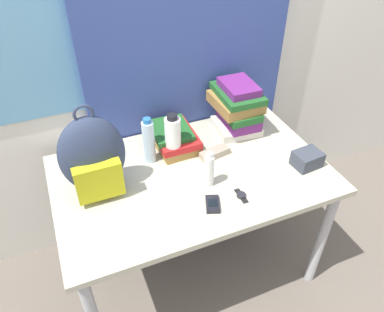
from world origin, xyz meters
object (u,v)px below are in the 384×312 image
at_px(book_stack_left, 173,137).
at_px(camera_pouch, 307,159).
at_px(water_bottle, 149,141).
at_px(sports_bottle, 173,139).
at_px(sunglasses_case, 215,153).
at_px(book_stack_center, 237,108).
at_px(sunscreen_bottle, 209,170).
at_px(cell_phone, 213,204).
at_px(wristwatch, 241,195).
at_px(backpack, 93,157).

height_order(book_stack_left, camera_pouch, book_stack_left).
distance_m(water_bottle, sports_bottle, 0.11).
relative_size(water_bottle, sunglasses_case, 1.52).
bearing_deg(camera_pouch, sunglasses_case, 148.18).
height_order(book_stack_center, sunscreen_bottle, book_stack_center).
relative_size(cell_phone, wristwatch, 1.23).
bearing_deg(sports_bottle, book_stack_center, 14.87).
distance_m(backpack, sunscreen_bottle, 0.50).
bearing_deg(sunscreen_bottle, camera_pouch, -6.93).
relative_size(sports_bottle, sunglasses_case, 1.58).
xyz_separation_m(sunglasses_case, camera_pouch, (0.37, -0.23, 0.02)).
bearing_deg(sunglasses_case, sunscreen_bottle, -122.76).
distance_m(water_bottle, camera_pouch, 0.75).
distance_m(book_stack_center, water_bottle, 0.51).
relative_size(backpack, wristwatch, 4.73).
distance_m(sports_bottle, sunscreen_bottle, 0.25).
distance_m(book_stack_left, book_stack_center, 0.37).
relative_size(book_stack_center, sports_bottle, 1.15).
bearing_deg(camera_pouch, sports_bottle, 152.48).
height_order(backpack, cell_phone, backpack).
bearing_deg(wristwatch, backpack, 153.11).
distance_m(book_stack_center, cell_phone, 0.60).
bearing_deg(water_bottle, sunglasses_case, -16.96).
bearing_deg(camera_pouch, sunscreen_bottle, 173.07).
bearing_deg(book_stack_center, cell_phone, -127.06).
bearing_deg(backpack, wristwatch, -26.89).
relative_size(sports_bottle, wristwatch, 2.75).
relative_size(sunglasses_case, wristwatch, 1.74).
bearing_deg(sports_bottle, book_stack_left, 69.60).
bearing_deg(book_stack_left, backpack, -157.20).
bearing_deg(book_stack_center, sports_bottle, -165.13).
distance_m(backpack, book_stack_center, 0.79).
xyz_separation_m(water_bottle, wristwatch, (0.29, -0.39, -0.11)).
bearing_deg(cell_phone, book_stack_left, 90.44).
bearing_deg(camera_pouch, wristwatch, -170.30).
xyz_separation_m(book_stack_center, water_bottle, (-0.50, -0.07, -0.02)).
height_order(sunglasses_case, camera_pouch, camera_pouch).
xyz_separation_m(backpack, book_stack_left, (0.42, 0.18, -0.13)).
distance_m(book_stack_left, cell_phone, 0.46).
height_order(water_bottle, camera_pouch, water_bottle).
bearing_deg(backpack, sports_bottle, 11.31).
distance_m(cell_phone, wristwatch, 0.14).
relative_size(cell_phone, camera_pouch, 0.82).
height_order(backpack, camera_pouch, backpack).
distance_m(sunscreen_bottle, camera_pouch, 0.49).
relative_size(book_stack_center, sunglasses_case, 1.82).
height_order(sunscreen_bottle, wristwatch, sunscreen_bottle).
distance_m(book_stack_left, camera_pouch, 0.66).
height_order(water_bottle, cell_phone, water_bottle).
bearing_deg(backpack, sunglasses_case, 1.35).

